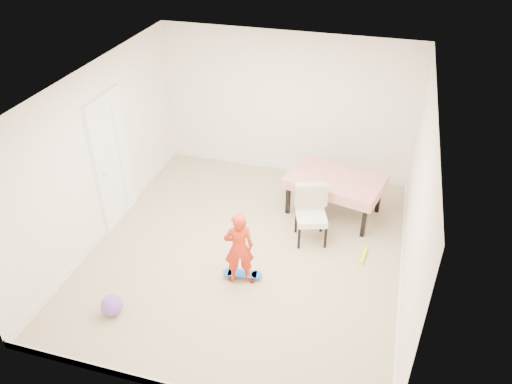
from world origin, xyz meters
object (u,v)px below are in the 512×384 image
(dining_table, at_px, (334,195))
(dining_chair, at_px, (311,216))
(skateboard, at_px, (242,275))
(balloon, at_px, (112,305))
(child, at_px, (239,250))

(dining_table, distance_m, dining_chair, 0.85)
(skateboard, relative_size, balloon, 1.99)
(dining_chair, distance_m, child, 1.39)
(child, bearing_deg, balloon, 14.49)
(balloon, bearing_deg, child, 36.56)
(child, distance_m, balloon, 1.77)
(dining_chair, xyz_separation_m, child, (-0.77, -1.16, 0.10))
(dining_table, bearing_deg, balloon, -115.42)
(skateboard, height_order, balloon, balloon)
(balloon, bearing_deg, dining_table, 51.59)
(skateboard, bearing_deg, child, -117.80)
(dining_table, bearing_deg, dining_chair, -92.38)
(dining_chair, bearing_deg, dining_table, 56.12)
(skateboard, relative_size, child, 0.51)
(dining_table, bearing_deg, child, -103.74)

